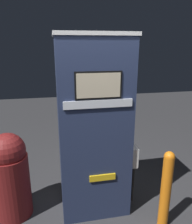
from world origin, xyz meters
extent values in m
plane|color=#2D2D30|center=(0.00, 0.00, 0.00)|extent=(14.00, 14.00, 0.00)
cube|color=#232D4C|center=(0.00, 0.25, 0.56)|extent=(0.84, 0.51, 1.11)
cube|color=#232D4C|center=(0.00, 0.25, 1.65)|extent=(0.84, 0.51, 1.08)
cube|color=silver|center=(0.00, 0.25, 2.21)|extent=(0.87, 0.54, 0.04)
cube|color=black|center=(0.00, -0.01, 1.71)|extent=(0.50, 0.01, 0.29)
cube|color=beige|center=(0.00, -0.01, 1.71)|extent=(0.46, 0.01, 0.25)
cube|color=silver|center=(0.00, -0.01, 1.51)|extent=(0.74, 0.02, 0.08)
cube|color=gold|center=(0.05, -0.01, 0.61)|extent=(0.31, 0.02, 0.08)
cube|color=silver|center=(0.47, 0.15, 0.78)|extent=(0.09, 0.23, 0.25)
cylinder|color=black|center=(0.47, 0.08, 0.41)|extent=(0.03, 0.03, 0.49)
cylinder|color=orange|center=(0.76, -0.22, 0.46)|extent=(0.12, 0.12, 0.93)
sphere|color=orange|center=(0.76, -0.22, 0.93)|extent=(0.12, 0.12, 0.12)
cylinder|color=maroon|center=(-1.04, 0.33, 0.41)|extent=(0.46, 0.46, 0.82)
sphere|color=maroon|center=(-1.04, 0.33, 0.90)|extent=(0.44, 0.44, 0.44)
camera|label=1|loc=(-0.46, -2.18, 2.10)|focal=35.00mm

